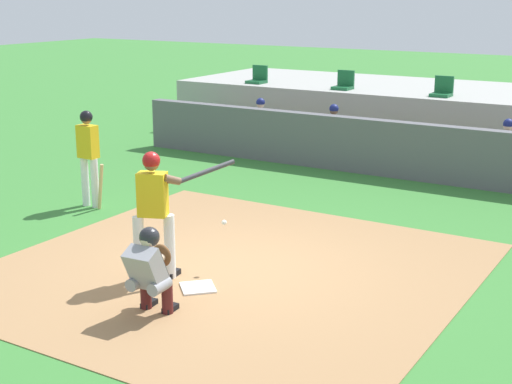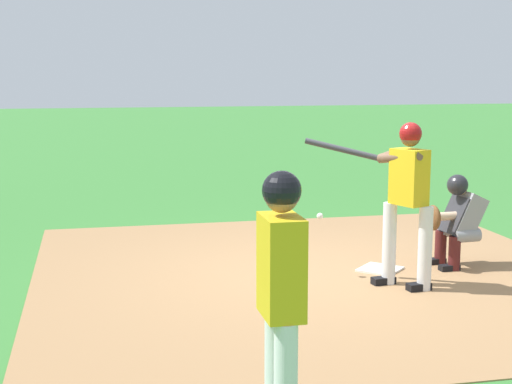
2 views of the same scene
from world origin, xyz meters
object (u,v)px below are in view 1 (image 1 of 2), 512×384
Objects in this scene: catcher_crouched at (151,267)px; dugout_player_2 at (505,149)px; batter_at_plate at (155,207)px; stadium_seat_2 at (442,91)px; stadium_seat_1 at (344,84)px; stadium_seat_0 at (258,78)px; dugout_player_1 at (331,131)px; dugout_player_0 at (258,124)px; home_plate at (198,287)px; on_deck_batter at (89,152)px.

catcher_crouched is 9.31m from dugout_player_2.
stadium_seat_2 is at bearing 86.17° from batter_at_plate.
stadium_seat_0 is at bearing 180.00° from stadium_seat_1.
stadium_seat_1 is (-0.64, 2.03, 0.86)m from dugout_player_1.
dugout_player_0 reaches higher than catcher_crouched.
stadium_seat_2 reaches higher than batter_at_plate.
batter_at_plate is 8.79m from dugout_player_0.
home_plate is at bearing -64.00° from dugout_player_0.
dugout_player_2 is (2.71, 8.14, -0.36)m from batter_at_plate.
dugout_player_0 is (-3.29, 8.14, -0.36)m from batter_at_plate.
home_plate is 1.22m from batter_at_plate.
batter_at_plate reaches higher than dugout_player_2.
stadium_seat_1 reaches higher than dugout_player_1.
stadium_seat_1 is at bearing 180.00° from stadium_seat_2.
stadium_seat_2 reaches higher than catcher_crouched.
dugout_player_1 and dugout_player_2 have the same top height.
dugout_player_1 is at bearing 103.55° from home_plate.
on_deck_batter reaches higher than home_plate.
on_deck_batter is 8.46m from dugout_player_2.
dugout_player_0 is at bearing 112.01° from batter_at_plate.
home_plate is 0.92× the size of stadium_seat_0.
batter_at_plate is 1.01× the size of on_deck_batter.
batter_at_plate is 1.39× the size of dugout_player_2.
home_plate is 4.68m from on_deck_batter.
catcher_crouched is 11.15m from stadium_seat_2.
stadium_seat_2 is at bearing 27.12° from dugout_player_0.
stadium_seat_1 is at bearing 55.99° from dugout_player_0.
stadium_seat_0 is (-1.20, 7.96, 0.51)m from on_deck_batter.
stadium_seat_0 is at bearing 113.95° from batter_at_plate.
stadium_seat_2 is at bearing 0.00° from stadium_seat_1.
dugout_player_2 is 2.71× the size of stadium_seat_0.
dugout_player_0 is 2.71× the size of stadium_seat_2.
stadium_seat_0 is at bearing 114.98° from catcher_crouched.
on_deck_batter is 1.37× the size of dugout_player_2.
catcher_crouched is at bearing -65.02° from stadium_seat_0.
stadium_seat_2 is (0.00, 10.18, 1.51)m from home_plate.
dugout_player_1 is 1.00× the size of dugout_player_2.
stadium_seat_0 reaches higher than catcher_crouched.
stadium_seat_1 is (-1.92, 10.18, 0.50)m from batter_at_plate.
stadium_seat_0 is 1.00× the size of stadium_seat_1.
batter_at_plate is 3.76× the size of stadium_seat_0.
home_plate is at bearing -29.08° from on_deck_batter.
home_plate is at bearing -76.45° from dugout_player_1.
catcher_crouched is at bearing -76.94° from stadium_seat_1.
stadium_seat_1 is (-2.60, 10.18, 1.51)m from home_plate.
dugout_player_1 is 3.92m from stadium_seat_0.
batter_at_plate is at bearing -81.05° from dugout_player_1.
catcher_crouched is 1.17× the size of on_deck_batter.
batter_at_plate is 3.76× the size of stadium_seat_1.
stadium_seat_0 is (-7.23, 2.03, 0.86)m from dugout_player_2.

